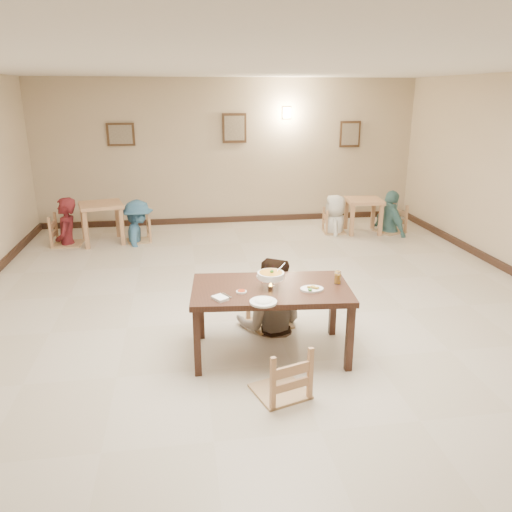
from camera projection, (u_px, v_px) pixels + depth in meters
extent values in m
plane|color=#BFB29F|center=(272.00, 318.00, 6.26)|extent=(10.00, 10.00, 0.00)
plane|color=silver|center=(275.00, 63.00, 5.33)|extent=(10.00, 10.00, 0.00)
plane|color=tan|center=(230.00, 153.00, 10.49)|extent=(10.00, 0.00, 10.00)
cube|color=black|center=(231.00, 219.00, 10.91)|extent=(8.00, 0.06, 0.12)
cube|color=#3A2516|center=(121.00, 134.00, 10.01)|extent=(0.55, 0.03, 0.45)
cube|color=gray|center=(121.00, 134.00, 10.00)|extent=(0.45, 0.01, 0.37)
cube|color=#3A2516|center=(234.00, 128.00, 10.31)|extent=(0.50, 0.03, 0.60)
cube|color=gray|center=(234.00, 128.00, 10.29)|extent=(0.41, 0.01, 0.49)
cube|color=#3A2516|center=(350.00, 134.00, 10.72)|extent=(0.45, 0.03, 0.55)
cube|color=gray|center=(350.00, 134.00, 10.70)|extent=(0.37, 0.01, 0.45)
cube|color=#FFD88C|center=(287.00, 113.00, 10.38)|extent=(0.16, 0.05, 0.22)
cube|color=#3A1E14|center=(271.00, 290.00, 5.20)|extent=(1.72, 1.07, 0.06)
cube|color=#3A1E14|center=(197.00, 343.00, 4.90)|extent=(0.07, 0.07, 0.71)
cube|color=#3A1E14|center=(350.00, 339.00, 4.99)|extent=(0.07, 0.07, 0.71)
cube|color=#3A1E14|center=(201.00, 309.00, 5.66)|extent=(0.07, 0.07, 0.71)
cube|color=#3A1E14|center=(333.00, 306.00, 5.75)|extent=(0.07, 0.07, 0.71)
cube|color=tan|center=(270.00, 290.00, 5.96)|extent=(0.46, 0.46, 0.05)
cube|color=tan|center=(281.00, 350.00, 4.57)|extent=(0.46, 0.46, 0.05)
imported|color=gray|center=(271.00, 258.00, 5.77)|extent=(0.98, 0.84, 1.75)
torus|color=silver|center=(271.00, 278.00, 5.12)|extent=(0.21, 0.21, 0.01)
cylinder|color=silver|center=(271.00, 287.00, 5.15)|extent=(0.06, 0.06, 0.03)
cone|color=#FFA526|center=(271.00, 283.00, 5.14)|extent=(0.03, 0.03, 0.05)
cylinder|color=white|center=(271.00, 275.00, 5.11)|extent=(0.27, 0.27, 0.06)
cylinder|color=#C37611|center=(271.00, 273.00, 5.10)|extent=(0.24, 0.24, 0.01)
sphere|color=#2D7223|center=(272.00, 271.00, 5.09)|extent=(0.04, 0.04, 0.04)
cylinder|color=silver|center=(280.00, 268.00, 5.16)|extent=(0.13, 0.08, 0.09)
cylinder|color=silver|center=(278.00, 281.00, 5.20)|extent=(0.01, 0.01, 0.13)
cylinder|color=silver|center=(262.00, 282.00, 5.17)|extent=(0.01, 0.01, 0.13)
cylinder|color=silver|center=(272.00, 287.00, 5.05)|extent=(0.01, 0.01, 0.13)
cylinder|color=white|center=(269.00, 276.00, 5.47)|extent=(0.27, 0.27, 0.02)
ellipsoid|color=white|center=(269.00, 276.00, 5.46)|extent=(0.18, 0.15, 0.06)
cylinder|color=white|center=(263.00, 302.00, 4.80)|extent=(0.27, 0.27, 0.02)
ellipsoid|color=white|center=(263.00, 301.00, 4.80)|extent=(0.17, 0.15, 0.06)
cylinder|color=white|center=(312.00, 289.00, 5.11)|extent=(0.24, 0.24, 0.02)
sphere|color=#2D7223|center=(310.00, 290.00, 5.04)|extent=(0.04, 0.04, 0.04)
cylinder|color=white|center=(241.00, 292.00, 5.05)|extent=(0.11, 0.11, 0.02)
cylinder|color=#9A250B|center=(241.00, 291.00, 5.05)|extent=(0.08, 0.08, 0.01)
cube|color=white|center=(220.00, 298.00, 4.88)|extent=(0.17, 0.19, 0.03)
cube|color=silver|center=(224.00, 295.00, 4.96)|extent=(0.09, 0.15, 0.01)
cube|color=silver|center=(227.00, 295.00, 4.96)|extent=(0.09, 0.15, 0.01)
cylinder|color=white|center=(338.00, 277.00, 5.27)|extent=(0.07, 0.07, 0.14)
cylinder|color=#C37807|center=(338.00, 279.00, 5.27)|extent=(0.06, 0.06, 0.10)
cube|color=tan|center=(101.00, 205.00, 9.21)|extent=(0.91, 0.91, 0.06)
cube|color=tan|center=(86.00, 230.00, 8.94)|extent=(0.07, 0.07, 0.69)
cube|color=tan|center=(122.00, 227.00, 9.17)|extent=(0.07, 0.07, 0.69)
cube|color=tan|center=(84.00, 222.00, 9.49)|extent=(0.07, 0.07, 0.69)
cube|color=tan|center=(118.00, 219.00, 9.73)|extent=(0.07, 0.07, 0.69)
cube|color=tan|center=(364.00, 200.00, 9.93)|extent=(0.76, 0.76, 0.06)
cube|color=tan|center=(352.00, 221.00, 9.76)|extent=(0.07, 0.07, 0.62)
cube|color=tan|center=(381.00, 220.00, 9.78)|extent=(0.07, 0.07, 0.62)
cube|color=tan|center=(346.00, 214.00, 10.30)|extent=(0.07, 0.07, 0.62)
cube|color=tan|center=(373.00, 214.00, 10.32)|extent=(0.07, 0.07, 0.62)
cube|color=tan|center=(65.00, 219.00, 9.14)|extent=(0.51, 0.51, 0.06)
cube|color=tan|center=(138.00, 220.00, 9.38)|extent=(0.43, 0.43, 0.05)
cube|color=tan|center=(335.00, 212.00, 9.99)|extent=(0.43, 0.43, 0.05)
cube|color=tan|center=(391.00, 209.00, 10.01)|extent=(0.49, 0.49, 0.05)
imported|color=#5A171D|center=(62.00, 198.00, 9.02)|extent=(0.43, 0.65, 1.77)
imported|color=teal|center=(136.00, 200.00, 9.26)|extent=(0.64, 1.06, 1.59)
imported|color=silver|center=(336.00, 195.00, 9.88)|extent=(0.63, 0.84, 1.54)
imported|color=teal|center=(393.00, 191.00, 9.90)|extent=(0.61, 1.06, 1.69)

